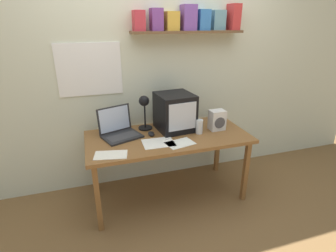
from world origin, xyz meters
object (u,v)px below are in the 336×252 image
Objects in this scene: open_notebook at (111,155)px; laptop at (119,129)px; juice_glass at (199,127)px; space_heater at (217,120)px; crt_monitor at (175,112)px; computer_mouse at (151,134)px; loose_paper_near_monitor at (180,143)px; printed_handout at (158,143)px; corner_desk at (168,141)px; desk_lamp at (144,107)px.

laptop is at bearing 72.58° from open_notebook.
open_notebook is at bearing -127.31° from laptop.
laptop is 0.80m from juice_glass.
open_notebook is at bearing -169.66° from space_heater.
space_heater is (0.41, -0.13, -0.09)m from crt_monitor.
computer_mouse is 0.35× the size of open_notebook.
space_heater is 0.72× the size of loose_paper_near_monitor.
open_notebook is at bearing -156.97° from crt_monitor.
juice_glass is (0.20, -0.18, -0.12)m from crt_monitor.
laptop is 1.00m from space_heater.
juice_glass is at bearing 12.06° from printed_handout.
corner_desk is 7.69× the size of space_heater.
juice_glass is 0.46m from printed_handout.
desk_lamp reaches higher than laptop.
computer_mouse reaches higher than open_notebook.
crt_monitor is 1.39× the size of loose_paper_near_monitor.
open_notebook is 0.64m from loose_paper_near_monitor.
loose_paper_near_monitor is (0.51, -0.35, -0.07)m from laptop.
laptop reaches higher than printed_handout.
desk_lamp reaches higher than computer_mouse.
printed_handout is (-0.14, -0.14, 0.06)m from corner_desk.
corner_desk is at bearing -19.43° from computer_mouse.
laptop is 1.14× the size of desk_lamp.
printed_handout is (-0.25, -0.27, -0.19)m from crt_monitor.
desk_lamp is (-0.30, 0.06, 0.06)m from crt_monitor.
space_heater is (0.71, -0.19, -0.14)m from desk_lamp.
desk_lamp is 0.75m from space_heater.
crt_monitor is 1.93× the size of space_heater.
desk_lamp is (-0.19, 0.19, 0.31)m from corner_desk.
space_heater is at bearing -4.55° from computer_mouse.
printed_handout is at bearing -65.35° from desk_lamp.
laptop is at bearing 138.64° from printed_handout.
space_heater is at bearing 23.58° from loose_paper_near_monitor.
printed_handout and loose_paper_near_monitor have the same top height.
space_heater is at bearing 11.34° from juice_glass.
crt_monitor is 1.32× the size of open_notebook.
corner_desk is 0.63m from open_notebook.
loose_paper_near_monitor is at bearing -75.76° from corner_desk.
computer_mouse reaches higher than corner_desk.
crt_monitor is 0.33m from computer_mouse.
laptop is 0.33m from desk_lamp.
desk_lamp reaches higher than open_notebook.
computer_mouse is at bearing -61.84° from desk_lamp.
juice_glass is at bearing 32.24° from loose_paper_near_monitor.
crt_monitor reaches higher than printed_handout.
juice_glass is (0.77, -0.19, -0.00)m from laptop.
juice_glass is 0.92m from open_notebook.
crt_monitor reaches higher than laptop.
loose_paper_near_monitor is at bearing -158.50° from space_heater.
corner_desk is at bearing -37.57° from laptop.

